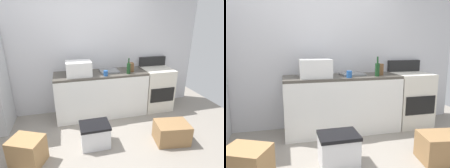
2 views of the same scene
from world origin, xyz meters
The scene contains 11 objects.
wall_back centered at (0.00, 1.55, 1.30)m, with size 5.00×0.10×2.60m, color silver.
kitchen_counter centered at (0.30, 1.20, 0.45)m, with size 1.80×0.60×0.90m.
stove_oven centered at (1.52, 1.21, 0.47)m, with size 0.60×0.61×1.10m.
microwave centered at (-0.13, 1.12, 1.04)m, with size 0.46×0.34×0.27m, color white.
sink_basin centered at (0.48, 1.23, 0.92)m, with size 0.36×0.32×0.03m, color slate.
wine_bottle centered at (0.81, 1.02, 1.01)m, with size 0.07×0.07×0.30m.
coffee_mug centered at (0.35, 0.99, 0.95)m, with size 0.08×0.08×0.10m, color #2659A5.
knife_block centered at (0.90, 1.13, 0.99)m, with size 0.10×0.10×0.18m, color brown.
cardboard_box_large centered at (-0.97, 0.07, 0.20)m, with size 0.43×0.34×0.40m, color #A37A4C.
cardboard_box_medium centered at (1.22, 0.01, 0.17)m, with size 0.52×0.38×0.34m, color olive.
storage_bin centered at (0.00, 0.23, 0.19)m, with size 0.46×0.36×0.38m.
Camera 2 is at (-0.58, -2.05, 1.39)m, focal length 35.01 mm.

